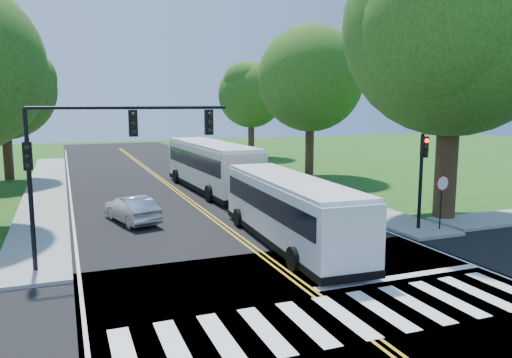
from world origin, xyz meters
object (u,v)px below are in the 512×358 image
suv (315,205)px  dark_sedan (253,181)px  signal_nw (100,147)px  bus_lead (289,209)px  bus_follow (211,165)px  hatchback (132,209)px  signal_ne (422,168)px

suv → dark_sedan: bearing=-82.2°
signal_nw → bus_lead: bearing=2.6°
bus_lead → bus_follow: size_ratio=0.86×
signal_nw → bus_lead: signal_nw is taller
bus_lead → suv: size_ratio=2.27×
signal_nw → bus_follow: (8.13, 14.25, -2.64)m
bus_lead → bus_follow: 13.93m
bus_follow → suv: size_ratio=2.64×
bus_follow → hatchback: bus_follow is taller
signal_ne → hatchback: bearing=151.7°
bus_lead → hatchback: bus_lead is taller
bus_follow → hatchback: size_ratio=3.12×
hatchback → dark_sedan: 11.08m
bus_lead → dark_sedan: (3.24, 12.79, -0.81)m
signal_nw → bus_follow: 16.62m
signal_nw → hatchback: (1.82, 6.60, -3.69)m
bus_lead → bus_follow: bus_follow is taller
hatchback → signal_ne: bearing=136.9°
suv → signal_ne: bearing=135.2°
bus_follow → suv: (2.70, -10.06, -1.06)m
bus_follow → hatchback: 9.97m
signal_nw → suv: size_ratio=1.48×
signal_ne → suv: 5.75m
signal_ne → bus_follow: (-5.93, 14.24, -1.22)m
signal_nw → dark_sedan: bearing=50.6°
suv → hatchback: bearing=-7.5°
bus_follow → dark_sedan: 3.06m
bus_follow → hatchback: bearing=48.2°
dark_sedan → signal_nw: bearing=45.0°
signal_nw → signal_ne: size_ratio=1.62×
signal_nw → bus_follow: bearing=60.3°
hatchback → bus_follow: bearing=-144.3°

